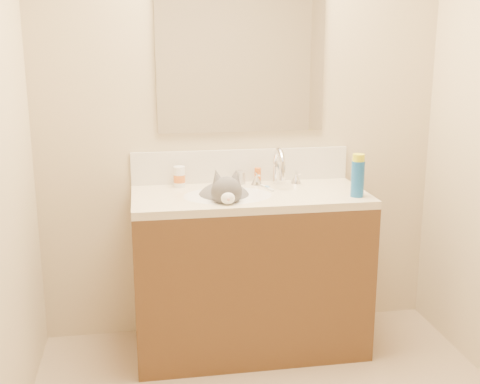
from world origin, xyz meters
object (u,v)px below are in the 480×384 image
object	(u,v)px
cat	(225,201)
silver_jar	(240,178)
vanity_cabinet	(250,275)
amber_bottle	(258,176)
faucet	(278,170)
spray_can	(358,179)
pill_bottle	(179,177)
basin	(228,209)

from	to	relation	value
cat	silver_jar	bearing A→B (deg)	67.00
vanity_cabinet	amber_bottle	world-z (taller)	amber_bottle
faucet	silver_jar	size ratio (longest dim) A/B	4.28
silver_jar	spray_can	world-z (taller)	spray_can
silver_jar	faucet	bearing A→B (deg)	-20.59
amber_bottle	cat	bearing A→B (deg)	-133.30
cat	pill_bottle	xyz separation A→B (m)	(-0.21, 0.23, 0.09)
vanity_cabinet	silver_jar	xyz separation A→B (m)	(-0.02, 0.21, 0.48)
amber_bottle	faucet	bearing A→B (deg)	-31.14
cat	pill_bottle	size ratio (longest dim) A/B	3.70
basin	pill_bottle	xyz separation A→B (m)	(-0.23, 0.23, 0.13)
cat	amber_bottle	distance (m)	0.32
silver_jar	spray_can	size ratio (longest dim) A/B	0.36
faucet	cat	distance (m)	0.37
pill_bottle	basin	bearing A→B (deg)	-45.06
basin	cat	xyz separation A→B (m)	(-0.01, 0.00, 0.04)
amber_bottle	spray_can	world-z (taller)	spray_can
basin	amber_bottle	distance (m)	0.32
basin	faucet	bearing A→B (deg)	29.12
pill_bottle	silver_jar	xyz separation A→B (m)	(0.33, 0.01, -0.02)
pill_bottle	vanity_cabinet	bearing A→B (deg)	-29.58
faucet	pill_bottle	distance (m)	0.53
pill_bottle	spray_can	size ratio (longest dim) A/B	0.62
basin	spray_can	size ratio (longest dim) A/B	2.50
vanity_cabinet	cat	world-z (taller)	cat
amber_bottle	vanity_cabinet	bearing A→B (deg)	-112.01
pill_bottle	silver_jar	distance (m)	0.33
cat	pill_bottle	bearing A→B (deg)	136.06
basin	amber_bottle	world-z (taller)	amber_bottle
cat	spray_can	bearing A→B (deg)	-8.42
basin	cat	bearing A→B (deg)	178.61
faucet	cat	bearing A→B (deg)	-152.05
vanity_cabinet	pill_bottle	world-z (taller)	pill_bottle
basin	pill_bottle	distance (m)	0.34
vanity_cabinet	spray_can	distance (m)	0.76
basin	pill_bottle	size ratio (longest dim) A/B	4.05
silver_jar	spray_can	bearing A→B (deg)	-34.90
silver_jar	vanity_cabinet	bearing A→B (deg)	-85.37
vanity_cabinet	faucet	size ratio (longest dim) A/B	4.29
vanity_cabinet	pill_bottle	bearing A→B (deg)	150.42
vanity_cabinet	pill_bottle	xyz separation A→B (m)	(-0.35, 0.20, 0.51)
spray_can	cat	bearing A→B (deg)	168.63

